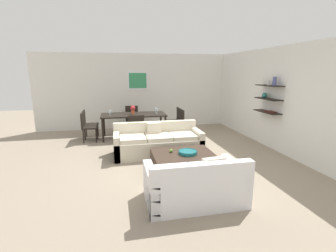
{
  "coord_description": "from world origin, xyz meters",
  "views": [
    {
      "loc": [
        -1.09,
        -5.54,
        2.05
      ],
      "look_at": [
        0.12,
        0.2,
        0.75
      ],
      "focal_mm": 26.11,
      "sensor_mm": 36.0,
      "label": 1
    }
  ],
  "objects": [
    {
      "name": "coffee_table",
      "position": [
        0.23,
        -0.83,
        0.19
      ],
      "size": [
        1.28,
        1.0,
        0.38
      ],
      "color": "#38281E",
      "rests_on": "ground"
    },
    {
      "name": "wine_glass_left_near",
      "position": [
        -1.31,
        2.01,
        0.86
      ],
      "size": [
        0.08,
        0.08,
        0.15
      ],
      "color": "silver",
      "rests_on": "dining_table"
    },
    {
      "name": "ground_plane",
      "position": [
        0.0,
        0.0,
        0.0
      ],
      "size": [
        18.0,
        18.0,
        0.0
      ],
      "primitive_type": "plane",
      "color": "gray"
    },
    {
      "name": "dining_chair_right_near",
      "position": [
        0.83,
        1.91,
        0.5
      ],
      "size": [
        0.44,
        0.44,
        0.88
      ],
      "color": "black",
      "rests_on": "ground"
    },
    {
      "name": "back_wall_unit",
      "position": [
        0.29,
        3.53,
        1.35
      ],
      "size": [
        8.4,
        0.09,
        2.7
      ],
      "color": "silver",
      "rests_on": "ground"
    },
    {
      "name": "dining_table",
      "position": [
        -0.58,
        2.12,
        0.68
      ],
      "size": [
        2.01,
        0.92,
        0.75
      ],
      "color": "black",
      "rests_on": "ground"
    },
    {
      "name": "wine_glass_right_near",
      "position": [
        0.14,
        2.01,
        0.87
      ],
      "size": [
        0.06,
        0.06,
        0.17
      ],
      "color": "silver",
      "rests_on": "dining_table"
    },
    {
      "name": "dining_chair_left_far",
      "position": [
        -2.0,
        2.33,
        0.5
      ],
      "size": [
        0.44,
        0.44,
        0.88
      ],
      "color": "black",
      "rests_on": "ground"
    },
    {
      "name": "sofa_beige",
      "position": [
        -0.12,
        0.34,
        0.29
      ],
      "size": [
        2.18,
        0.9,
        0.78
      ],
      "color": "beige",
      "rests_on": "ground"
    },
    {
      "name": "centerpiece_vase",
      "position": [
        -0.6,
        2.17,
        0.9
      ],
      "size": [
        0.16,
        0.16,
        0.27
      ],
      "color": "#D85933",
      "rests_on": "dining_table"
    },
    {
      "name": "right_wall_shelf_unit",
      "position": [
        3.03,
        0.59,
        1.35
      ],
      "size": [
        0.34,
        8.2,
        2.7
      ],
      "color": "silver",
      "rests_on": "ground"
    },
    {
      "name": "loveseat_white",
      "position": [
        0.08,
        -2.11,
        0.29
      ],
      "size": [
        1.55,
        0.9,
        0.78
      ],
      "color": "white",
      "rests_on": "ground"
    },
    {
      "name": "decorative_bowl",
      "position": [
        0.31,
        -0.88,
        0.42
      ],
      "size": [
        0.39,
        0.39,
        0.07
      ],
      "color": "#19666B",
      "rests_on": "coffee_table"
    },
    {
      "name": "dining_chair_right_far",
      "position": [
        0.83,
        2.33,
        0.5
      ],
      "size": [
        0.44,
        0.44,
        0.88
      ],
      "color": "black",
      "rests_on": "ground"
    },
    {
      "name": "dining_chair_head",
      "position": [
        -0.58,
        2.99,
        0.5
      ],
      "size": [
        0.44,
        0.44,
        0.88
      ],
      "color": "black",
      "rests_on": "ground"
    },
    {
      "name": "wine_glass_right_far",
      "position": [
        0.14,
        2.23,
        0.86
      ],
      "size": [
        0.08,
        0.08,
        0.16
      ],
      "color": "silver",
      "rests_on": "dining_table"
    },
    {
      "name": "dining_chair_foot",
      "position": [
        -0.58,
        1.25,
        0.5
      ],
      "size": [
        0.44,
        0.44,
        0.88
      ],
      "color": "black",
      "rests_on": "ground"
    },
    {
      "name": "dining_chair_left_near",
      "position": [
        -2.0,
        1.91,
        0.5
      ],
      "size": [
        0.44,
        0.44,
        0.88
      ],
      "color": "black",
      "rests_on": "ground"
    },
    {
      "name": "apple_on_coffee_table",
      "position": [
        -0.01,
        -0.71,
        0.42
      ],
      "size": [
        0.07,
        0.07,
        0.07
      ],
      "primitive_type": "sphere",
      "color": "#669E2D",
      "rests_on": "coffee_table"
    }
  ]
}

